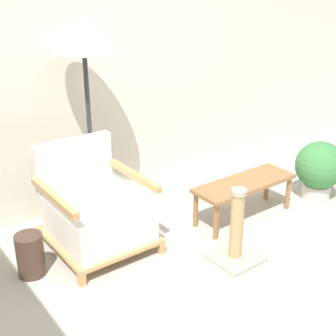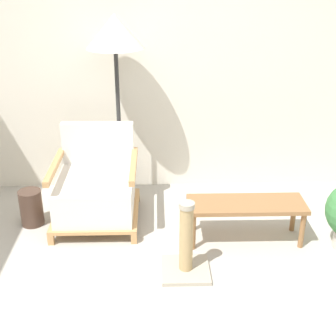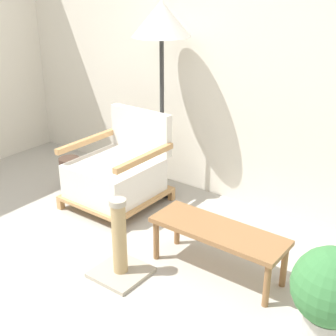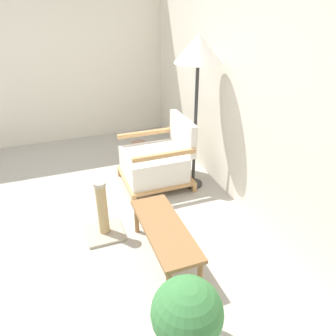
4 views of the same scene
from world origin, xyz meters
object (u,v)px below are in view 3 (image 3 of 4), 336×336
armchair (118,173)px  vase (70,174)px  coffee_table (218,235)px  scratching_post (120,251)px  potted_plant (331,290)px  floor_lamp (162,25)px

armchair → vase: (-0.58, -0.06, -0.14)m
coffee_table → scratching_post: size_ratio=1.63×
potted_plant → floor_lamp: bearing=154.3°
armchair → scratching_post: size_ratio=1.37×
armchair → floor_lamp: 1.34m
coffee_table → scratching_post: bearing=-140.0°
floor_lamp → scratching_post: size_ratio=2.96×
armchair → coffee_table: (1.28, -0.37, 0.00)m
scratching_post → floor_lamp: bearing=114.8°
floor_lamp → vase: (-0.77, -0.46, -1.40)m
armchair → potted_plant: bearing=-13.9°
coffee_table → vase: size_ratio=2.98×
scratching_post → armchair: bearing=133.1°
armchair → coffee_table: armchair is taller
vase → potted_plant: potted_plant is taller
vase → potted_plant: (2.70, -0.46, 0.16)m
floor_lamp → potted_plant: bearing=-25.7°
floor_lamp → scratching_post: floor_lamp is taller
potted_plant → vase: bearing=170.3°
armchair → vase: bearing=-173.8°
potted_plant → scratching_post: size_ratio=0.97×
coffee_table → potted_plant: 0.86m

